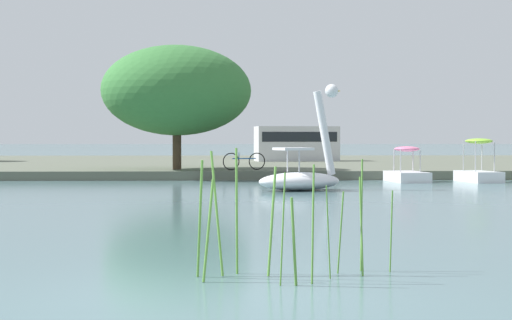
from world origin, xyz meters
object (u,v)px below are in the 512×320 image
pedal_boat_pink (407,172)px  parked_van (297,142)px  pedal_boat_lime (479,169)px  tree_broadleaf_right (177,91)px  bicycle_parked (244,161)px  swan_boat (302,173)px

pedal_boat_pink → parked_van: size_ratio=0.48×
pedal_boat_pink → pedal_boat_lime: pedal_boat_lime is taller
tree_broadleaf_right → parked_van: (5.90, 11.76, -2.18)m
pedal_boat_pink → bicycle_parked: size_ratio=1.32×
parked_van → pedal_boat_pink: bearing=-78.8°
parked_van → tree_broadleaf_right: bearing=-116.7°
swan_boat → pedal_boat_pink: bearing=47.8°
tree_broadleaf_right → parked_van: tree_broadleaf_right is taller
tree_broadleaf_right → pedal_boat_lime: bearing=-15.6°
pedal_boat_pink → bicycle_parked: 6.53m
pedal_boat_lime → tree_broadleaf_right: tree_broadleaf_right is taller
bicycle_parked → pedal_boat_lime: bearing=-16.5°
bicycle_parked → swan_boat: bearing=-76.7°
tree_broadleaf_right → bicycle_parked: size_ratio=4.65×
pedal_boat_lime → parked_van: (-5.58, 14.96, 0.92)m
pedal_boat_lime → bicycle_parked: 9.12m
swan_boat → pedal_boat_lime: bearing=33.2°
swan_boat → tree_broadleaf_right: tree_broadleaf_right is taller
bicycle_parked → parked_van: size_ratio=0.36×
swan_boat → tree_broadleaf_right: size_ratio=0.42×
pedal_boat_pink → bicycle_parked: (-6.08, 2.36, 0.35)m
pedal_boat_lime → parked_van: bearing=110.4°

